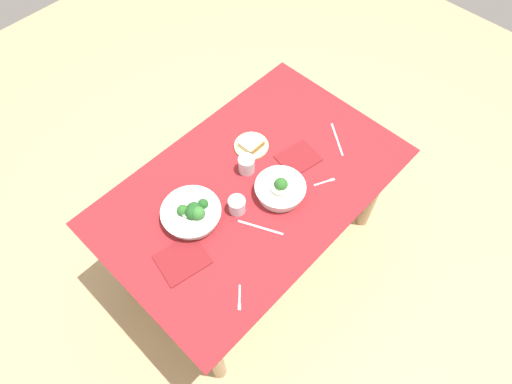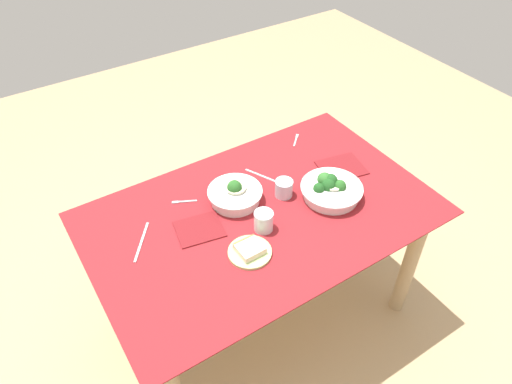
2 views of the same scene
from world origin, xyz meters
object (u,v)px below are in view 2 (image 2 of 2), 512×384
(bread_side_plate, at_px, (250,250))
(broccoli_bowl_near, at_px, (235,194))
(fork_by_near_bowl, at_px, (183,202))
(table_knife_left, at_px, (142,242))
(broccoli_bowl_far, at_px, (331,189))
(water_glass_side, at_px, (264,221))
(napkin_folded_lower, at_px, (341,168))
(water_glass_center, at_px, (284,188))
(table_knife_right, at_px, (265,177))
(fork_by_far_bowl, at_px, (296,140))
(napkin_folded_upper, at_px, (199,229))

(bread_side_plate, bearing_deg, broccoli_bowl_near, -110.40)
(fork_by_near_bowl, height_order, table_knife_left, same)
(broccoli_bowl_near, height_order, table_knife_left, broccoli_bowl_near)
(broccoli_bowl_far, xyz_separation_m, water_glass_side, (0.35, 0.01, 0.00))
(fork_by_near_bowl, xyz_separation_m, napkin_folded_lower, (-0.73, 0.19, 0.00))
(broccoli_bowl_far, height_order, table_knife_left, broccoli_bowl_far)
(water_glass_side, height_order, table_knife_left, water_glass_side)
(broccoli_bowl_far, xyz_separation_m, napkin_folded_lower, (-0.17, -0.12, -0.04))
(water_glass_center, xyz_separation_m, table_knife_right, (0.00, -0.14, -0.04))
(water_glass_side, xyz_separation_m, fork_by_far_bowl, (-0.48, -0.43, -0.04))
(bread_side_plate, relative_size, table_knife_left, 0.82)
(water_glass_side, bearing_deg, napkin_folded_upper, -31.29)
(table_knife_right, height_order, napkin_folded_lower, napkin_folded_lower)
(broccoli_bowl_near, bearing_deg, broccoli_bowl_far, 151.49)
(broccoli_bowl_far, relative_size, bread_side_plate, 1.58)
(fork_by_near_bowl, bearing_deg, table_knife_right, -161.70)
(water_glass_center, xyz_separation_m, fork_by_near_bowl, (0.39, -0.20, -0.04))
(broccoli_bowl_far, bearing_deg, broccoli_bowl_near, -28.51)
(fork_by_near_bowl, bearing_deg, water_glass_center, 179.91)
(water_glass_side, distance_m, napkin_folded_lower, 0.54)
(fork_by_near_bowl, height_order, napkin_folded_lower, napkin_folded_lower)
(broccoli_bowl_far, height_order, napkin_folded_upper, broccoli_bowl_far)
(broccoli_bowl_far, xyz_separation_m, water_glass_center, (0.17, -0.12, -0.00))
(broccoli_bowl_far, relative_size, napkin_folded_upper, 1.44)
(broccoli_bowl_far, bearing_deg, water_glass_side, 1.13)
(table_knife_right, bearing_deg, broccoli_bowl_far, 8.41)
(table_knife_right, bearing_deg, napkin_folded_upper, -97.58)
(broccoli_bowl_far, distance_m, napkin_folded_upper, 0.59)
(water_glass_center, relative_size, fork_by_near_bowl, 0.78)
(broccoli_bowl_far, height_order, fork_by_far_bowl, broccoli_bowl_far)
(broccoli_bowl_far, xyz_separation_m, fork_by_near_bowl, (0.56, -0.31, -0.04))
(broccoli_bowl_near, relative_size, water_glass_center, 3.01)
(fork_by_far_bowl, height_order, napkin_folded_lower, napkin_folded_lower)
(bread_side_plate, distance_m, table_knife_right, 0.46)
(broccoli_bowl_near, bearing_deg, napkin_folded_lower, 171.85)
(broccoli_bowl_near, bearing_deg, table_knife_left, 0.81)
(water_glass_side, height_order, fork_by_far_bowl, water_glass_side)
(fork_by_far_bowl, bearing_deg, napkin_folded_upper, 158.56)
(bread_side_plate, bearing_deg, table_knife_right, -131.11)
(napkin_folded_upper, bearing_deg, bread_side_plate, 115.95)
(broccoli_bowl_near, relative_size, fork_by_far_bowl, 2.84)
(fork_by_near_bowl, bearing_deg, table_knife_left, 52.79)
(fork_by_near_bowl, relative_size, table_knife_right, 0.48)
(table_knife_right, relative_size, napkin_folded_lower, 1.05)
(water_glass_center, xyz_separation_m, water_glass_side, (0.19, 0.12, 0.00))
(bread_side_plate, height_order, napkin_folded_lower, bread_side_plate)
(table_knife_left, bearing_deg, broccoli_bowl_far, -66.84)
(broccoli_bowl_near, distance_m, water_glass_side, 0.21)
(water_glass_side, xyz_separation_m, fork_by_near_bowl, (0.21, -0.32, -0.04))
(broccoli_bowl_far, relative_size, fork_by_near_bowl, 2.68)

